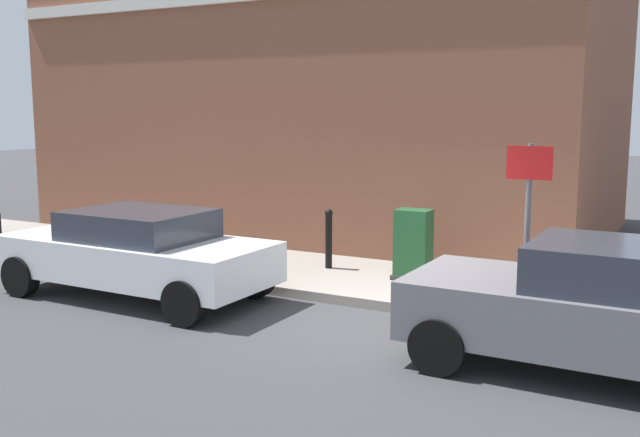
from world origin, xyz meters
name	(u,v)px	position (x,y,z in m)	size (l,w,h in m)	color
ground	(379,323)	(0.00, 0.00, 0.00)	(80.00, 80.00, 0.00)	#38383A
sidewalk	(141,253)	(1.87, 6.00, 0.07)	(2.66, 30.00, 0.15)	gray
corner_building	(340,46)	(7.06, 4.21, 4.41)	(7.82, 12.43, 8.81)	brown
car_grey	(592,307)	(-0.64, -2.80, 0.76)	(1.90, 3.92, 1.48)	slate
car_white	(137,251)	(-0.52, 3.85, 0.72)	(1.94, 4.36, 1.37)	silver
utility_cabinet	(413,247)	(2.03, 0.31, 0.68)	(0.46, 0.61, 1.15)	#1E4C28
bollard_near_cabinet	(329,237)	(2.13, 1.91, 0.70)	(0.14, 0.14, 1.04)	black
bollard_far_kerb	(217,242)	(0.79, 3.30, 0.70)	(0.14, 0.14, 1.04)	black
street_sign	(528,203)	(0.86, -1.75, 1.66)	(0.08, 0.60, 2.30)	#59595B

